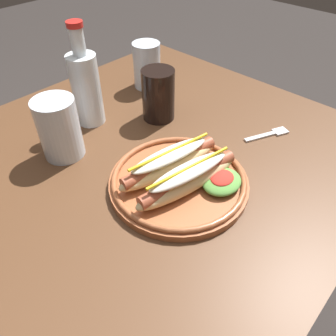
% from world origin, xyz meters
% --- Properties ---
extents(ground_plane, '(8.00, 8.00, 0.00)m').
position_xyz_m(ground_plane, '(0.00, 0.00, 0.00)').
color(ground_plane, '#2D2826').
extents(dining_table, '(1.12, 0.90, 0.74)m').
position_xyz_m(dining_table, '(0.00, 0.00, 0.63)').
color(dining_table, '#51331E').
rests_on(dining_table, ground_plane).
extents(hot_dog_plate, '(0.29, 0.29, 0.08)m').
position_xyz_m(hot_dog_plate, '(0.04, -0.12, 0.77)').
color(hot_dog_plate, '#9E5633').
rests_on(hot_dog_plate, dining_table).
extents(fork, '(0.12, 0.07, 0.00)m').
position_xyz_m(fork, '(0.33, -0.17, 0.74)').
color(fork, silver).
rests_on(fork, dining_table).
extents(soda_cup, '(0.08, 0.08, 0.13)m').
position_xyz_m(soda_cup, '(0.20, 0.09, 0.81)').
color(soda_cup, black).
rests_on(soda_cup, dining_table).
extents(water_cup, '(0.09, 0.09, 0.14)m').
position_xyz_m(water_cup, '(-0.06, 0.14, 0.81)').
color(water_cup, silver).
rests_on(water_cup, dining_table).
extents(extra_cup, '(0.08, 0.08, 0.13)m').
position_xyz_m(extra_cup, '(0.30, 0.24, 0.81)').
color(extra_cup, silver).
rests_on(extra_cup, dining_table).
extents(glass_bottle, '(0.07, 0.07, 0.25)m').
position_xyz_m(glass_bottle, '(0.07, 0.20, 0.84)').
color(glass_bottle, silver).
rests_on(glass_bottle, dining_table).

